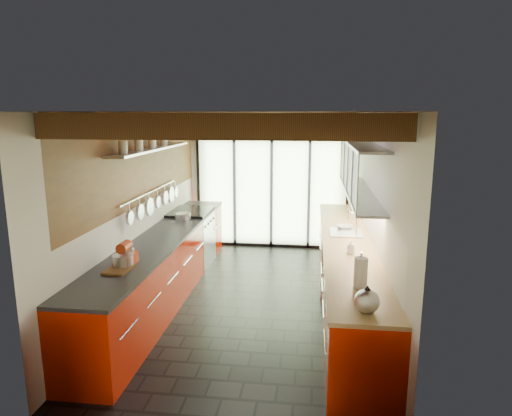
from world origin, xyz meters
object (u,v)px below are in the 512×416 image
bowl (345,227)px  stand_mixer (126,255)px  kettle (367,300)px  paper_towel (361,273)px  soap_bottle (351,247)px

bowl → stand_mixer: bearing=-142.5°
stand_mixer → kettle: bearing=-20.3°
paper_towel → bowl: bearing=90.0°
paper_towel → soap_bottle: paper_towel is taller
kettle → soap_bottle: (-0.00, 1.67, -0.02)m
paper_towel → bowl: 2.34m
stand_mixer → soap_bottle: size_ratio=1.70×
stand_mixer → bowl: (2.54, 1.95, -0.08)m
paper_towel → soap_bottle: size_ratio=1.99×
paper_towel → soap_bottle: bearing=90.0°
paper_towel → bowl: paper_towel is taller
soap_bottle → bowl: bearing=90.0°
soap_bottle → stand_mixer: bearing=-164.0°
bowl → paper_towel: bearing=-90.0°
kettle → soap_bottle: bearing=90.0°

